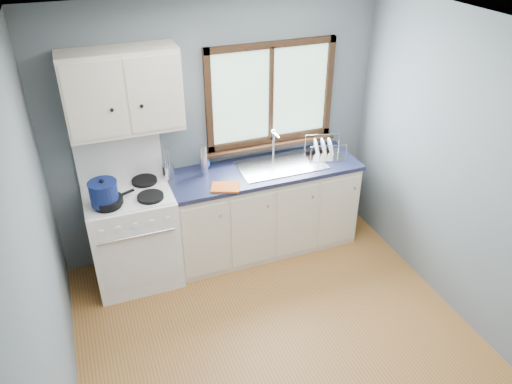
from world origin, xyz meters
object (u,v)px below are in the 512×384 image
object	(u,v)px
sink	(281,171)
utensil_crock	(168,171)
stockpot	(104,193)
skillet	(108,201)
thermos	(204,160)
dish_rack	(324,152)
base_cabinets	(263,213)
gas_range	(133,234)

from	to	relation	value
sink	utensil_crock	size ratio (longest dim) A/B	2.37
stockpot	utensil_crock	world-z (taller)	utensil_crock
skillet	thermos	world-z (taller)	thermos
skillet	dish_rack	xyz separation A→B (m)	(2.14, 0.21, -0.01)
utensil_crock	dish_rack	distance (m)	1.57
sink	skillet	distance (m)	1.67
thermos	skillet	bearing A→B (deg)	-163.22
base_cabinets	dish_rack	world-z (taller)	dish_rack
sink	dish_rack	bearing A→B (deg)	3.30
sink	stockpot	xyz separation A→B (m)	(-1.68, -0.18, 0.21)
dish_rack	utensil_crock	bearing A→B (deg)	-169.92
sink	thermos	bearing A→B (deg)	172.69
base_cabinets	stockpot	xyz separation A→B (m)	(-1.50, -0.18, 0.66)
utensil_crock	thermos	distance (m)	0.34
gas_range	sink	world-z (taller)	gas_range
sink	utensil_crock	distance (m)	1.09
sink	dish_rack	distance (m)	0.50
utensil_crock	thermos	bearing A→B (deg)	-6.78
utensil_crock	thermos	world-z (taller)	utensil_crock
base_cabinets	sink	xyz separation A→B (m)	(0.18, -0.00, 0.45)
dish_rack	gas_range	bearing A→B (deg)	-164.66
thermos	dish_rack	distance (m)	1.24
sink	thermos	world-z (taller)	same
utensil_crock	dish_rack	bearing A→B (deg)	-3.92
gas_range	skillet	distance (m)	0.55
gas_range	stockpot	bearing A→B (deg)	-140.81
thermos	dish_rack	world-z (taller)	thermos
thermos	dish_rack	xyz separation A→B (m)	(1.23, -0.07, -0.10)
stockpot	thermos	size ratio (longest dim) A/B	1.01
skillet	thermos	size ratio (longest dim) A/B	1.35
base_cabinets	sink	bearing A→B (deg)	-0.13
gas_range	dish_rack	xyz separation A→B (m)	(1.97, 0.05, 0.48)
gas_range	thermos	world-z (taller)	gas_range
base_cabinets	dish_rack	distance (m)	0.87
base_cabinets	utensil_crock	xyz separation A→B (m)	(-0.90, 0.13, 0.58)
stockpot	thermos	xyz separation A→B (m)	(0.94, 0.27, 0.00)
stockpot	sink	bearing A→B (deg)	6.06
dish_rack	base_cabinets	bearing A→B (deg)	-163.63
sink	stockpot	world-z (taller)	sink
stockpot	skillet	bearing A→B (deg)	-1.06
skillet	thermos	bearing A→B (deg)	-7.85
utensil_crock	dish_rack	xyz separation A→B (m)	(1.56, -0.11, -0.02)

